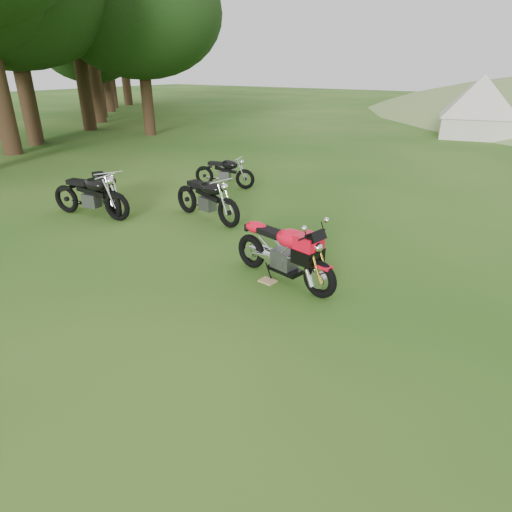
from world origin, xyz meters
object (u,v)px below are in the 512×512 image
Objects in this scene: vintage_moto_b at (90,194)px; vintage_moto_c at (104,188)px; vintage_moto_d at (224,171)px; sport_motorcycle at (284,247)px; vintage_moto_a at (206,197)px; tent_left at (479,107)px; plywood_board at (268,281)px.

vintage_moto_c is at bearing 91.59° from vintage_moto_b.
vintage_moto_c is 3.50m from vintage_moto_d.
vintage_moto_a is at bearing 162.62° from sport_motorcycle.
vintage_moto_c is at bearing -119.02° from tent_left.
sport_motorcycle reaches higher than plywood_board.
vintage_moto_d is 15.28m from tent_left.
plywood_board is 6.10m from vintage_moto_d.
sport_motorcycle is 0.64m from plywood_board.
sport_motorcycle is 3.43m from vintage_moto_a.
vintage_moto_c is (-5.50, 0.77, -0.04)m from sport_motorcycle.
vintage_moto_b is 0.99× the size of vintage_moto_c.
tent_left is at bearing 58.52° from vintage_moto_d.
tent_left is (5.07, 18.51, 0.84)m from vintage_moto_b.
plywood_board is 0.13× the size of vintage_moto_a.
vintage_moto_d is at bearing -118.89° from tent_left.
sport_motorcycle is at bearing 42.19° from plywood_board.
vintage_moto_a is 2.72m from vintage_moto_b.
vintage_moto_c is 0.66× the size of tent_left.
tent_left reaches higher than plywood_board.
vintage_moto_a is at bearing -74.94° from vintage_moto_d.
tent_left is at bearing 95.84° from vintage_moto_c.
sport_motorcycle is 6.10m from vintage_moto_d.
vintage_moto_a is 0.98× the size of vintage_moto_c.
vintage_moto_c is 18.77m from tent_left.
vintage_moto_b is 1.18× the size of vintage_moto_d.
plywood_board is at bearing -126.87° from sport_motorcycle.
vintage_moto_b is (-5.20, 0.44, 0.54)m from plywood_board.
tent_left reaches higher than sport_motorcycle.
vintage_moto_c is (-0.12, 0.50, 0.01)m from vintage_moto_b.
sport_motorcycle is 0.94× the size of vintage_moto_c.
vintage_moto_d reaches higher than plywood_board.
sport_motorcycle is 5.39m from vintage_moto_b.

